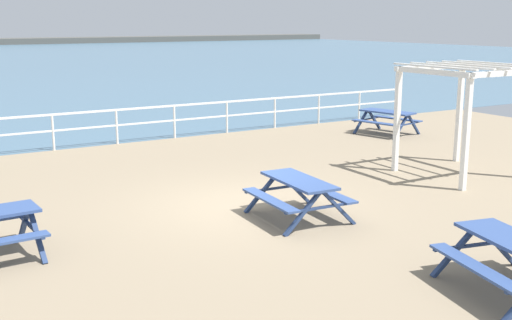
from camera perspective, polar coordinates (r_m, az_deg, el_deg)
The scene contains 5 objects.
ground_plane at distance 13.11m, azimuth -1.19°, elevation -4.53°, with size 30.00×24.00×0.20m, color gray.
seaward_railing at distance 19.87m, azimuth -12.42°, elevation 3.55°, with size 23.07×0.07×1.08m.
picnic_table_near_left at distance 12.12m, azimuth 3.85°, elevation -2.61°, with size 1.64×1.89×0.80m.
picnic_table_mid_centre at distance 21.58m, azimuth 11.69°, elevation 3.83°, with size 1.89×2.11×0.80m.
lattice_pergola at distance 16.14m, azimuth 18.21°, elevation 5.68°, with size 2.47×2.59×2.70m.
Camera 1 is at (-6.23, -10.88, 3.73)m, focal length 44.56 mm.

